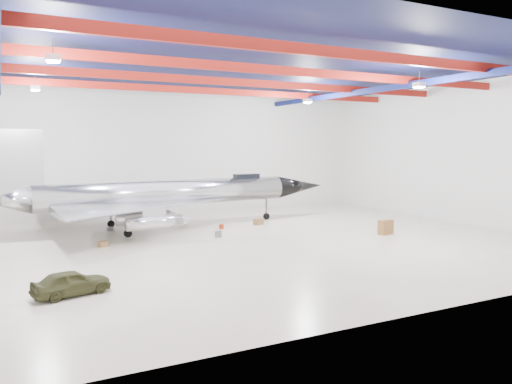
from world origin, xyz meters
TOP-DOWN VIEW (x-y plane):
  - floor at (0.00, 0.00)m, footprint 40.00×40.00m
  - wall_back at (0.00, 15.00)m, footprint 40.00×0.00m
  - wall_right at (20.00, 0.00)m, footprint 0.00×30.00m
  - ceiling at (0.00, 0.00)m, footprint 40.00×40.00m
  - ceiling_structure at (0.00, 0.00)m, footprint 39.50×29.50m
  - jet_aircraft at (-1.12, 7.68)m, footprint 26.37×15.69m
  - jeep at (-9.70, -6.80)m, footprint 3.35×1.97m
  - desk at (11.45, -1.82)m, footprint 1.17×0.72m
  - crate_ply at (-6.77, 2.70)m, footprint 0.60×0.53m
  - toolbox_red at (0.30, 8.73)m, footprint 0.58×0.51m
  - engine_drum at (0.72, 2.50)m, footprint 0.54×0.54m
  - parts_bin at (5.56, 5.95)m, footprint 0.78×0.69m
  - crate_small at (-5.31, 8.22)m, footprint 0.40×0.32m
  - tool_chest at (2.24, 5.49)m, footprint 0.47×0.47m

SIDE VIEW (x-z plane):
  - floor at x=0.00m, z-range 0.00..0.00m
  - crate_small at x=-5.31m, z-range 0.00..0.28m
  - tool_chest at x=2.24m, z-range 0.00..0.33m
  - toolbox_red at x=0.30m, z-range 0.00..0.34m
  - crate_ply at x=-6.77m, z-range 0.00..0.35m
  - engine_drum at x=0.72m, z-range 0.00..0.40m
  - parts_bin at x=5.56m, z-range 0.00..0.47m
  - desk at x=11.45m, z-range 0.00..1.00m
  - jeep at x=-9.70m, z-range 0.00..1.07m
  - jet_aircraft at x=-1.12m, z-range -1.24..5.95m
  - wall_back at x=0.00m, z-range -14.50..25.50m
  - wall_right at x=20.00m, z-range -9.50..20.50m
  - ceiling_structure at x=0.00m, z-range 9.79..10.86m
  - ceiling at x=0.00m, z-range 11.00..11.00m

